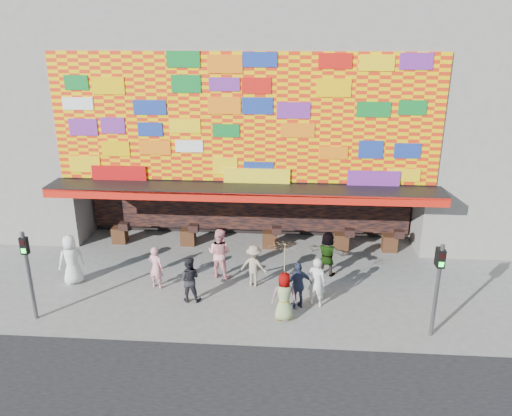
{
  "coord_description": "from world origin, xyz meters",
  "views": [
    {
      "loc": [
        1.87,
        -14.8,
        8.78
      ],
      "look_at": [
        0.61,
        2.0,
        2.69
      ],
      "focal_mm": 35.0,
      "sensor_mm": 36.0,
      "label": 1
    }
  ],
  "objects_px": {
    "parasol": "(285,257)",
    "ped_h": "(317,282)",
    "ped_c": "(189,279)",
    "ped_e": "(298,285)",
    "signal_right": "(438,280)",
    "ped_f": "(327,254)",
    "ped_a": "(71,260)",
    "signal_left": "(28,266)",
    "ped_b": "(156,267)",
    "ped_i": "(220,253)",
    "ped_d": "(254,266)",
    "ped_g": "(284,297)"
  },
  "relations": [
    {
      "from": "ped_f",
      "to": "ped_c",
      "type": "bearing_deg",
      "value": 44.51
    },
    {
      "from": "ped_d",
      "to": "ped_g",
      "type": "bearing_deg",
      "value": 133.41
    },
    {
      "from": "ped_c",
      "to": "ped_f",
      "type": "bearing_deg",
      "value": -155.68
    },
    {
      "from": "ped_c",
      "to": "ped_g",
      "type": "xyz_separation_m",
      "value": [
        3.23,
        -0.93,
        0.01
      ]
    },
    {
      "from": "signal_left",
      "to": "parasol",
      "type": "bearing_deg",
      "value": 3.98
    },
    {
      "from": "ped_d",
      "to": "parasol",
      "type": "xyz_separation_m",
      "value": [
        1.13,
        -2.17,
        1.41
      ]
    },
    {
      "from": "ped_c",
      "to": "ped_i",
      "type": "bearing_deg",
      "value": -114.23
    },
    {
      "from": "ped_c",
      "to": "ped_e",
      "type": "height_order",
      "value": "ped_e"
    },
    {
      "from": "ped_g",
      "to": "ped_h",
      "type": "distance_m",
      "value": 1.42
    },
    {
      "from": "ped_i",
      "to": "signal_left",
      "type": "bearing_deg",
      "value": 49.67
    },
    {
      "from": "ped_g",
      "to": "ped_i",
      "type": "relative_size",
      "value": 0.86
    },
    {
      "from": "signal_left",
      "to": "ped_i",
      "type": "height_order",
      "value": "signal_left"
    },
    {
      "from": "ped_b",
      "to": "parasol",
      "type": "bearing_deg",
      "value": 178.56
    },
    {
      "from": "ped_b",
      "to": "ped_i",
      "type": "bearing_deg",
      "value": -134.74
    },
    {
      "from": "ped_c",
      "to": "ped_h",
      "type": "bearing_deg",
      "value": 179.0
    },
    {
      "from": "ped_d",
      "to": "ped_a",
      "type": "bearing_deg",
      "value": 18.74
    },
    {
      "from": "ped_c",
      "to": "ped_e",
      "type": "relative_size",
      "value": 0.97
    },
    {
      "from": "ped_e",
      "to": "ped_i",
      "type": "relative_size",
      "value": 0.87
    },
    {
      "from": "ped_c",
      "to": "ped_g",
      "type": "relative_size",
      "value": 0.99
    },
    {
      "from": "ped_g",
      "to": "ped_i",
      "type": "xyz_separation_m",
      "value": [
        -2.45,
        2.77,
        0.14
      ]
    },
    {
      "from": "ped_a",
      "to": "ped_c",
      "type": "bearing_deg",
      "value": 131.43
    },
    {
      "from": "ped_a",
      "to": "ped_c",
      "type": "xyz_separation_m",
      "value": [
        4.47,
        -0.92,
        -0.13
      ]
    },
    {
      "from": "ped_d",
      "to": "ped_c",
      "type": "bearing_deg",
      "value": 46.48
    },
    {
      "from": "ped_b",
      "to": "ped_e",
      "type": "distance_m",
      "value": 5.11
    },
    {
      "from": "ped_c",
      "to": "ped_d",
      "type": "height_order",
      "value": "ped_c"
    },
    {
      "from": "parasol",
      "to": "ped_h",
      "type": "bearing_deg",
      "value": 42.08
    },
    {
      "from": "signal_left",
      "to": "ped_a",
      "type": "bearing_deg",
      "value": 84.75
    },
    {
      "from": "ped_b",
      "to": "ped_h",
      "type": "bearing_deg",
      "value": -168.63
    },
    {
      "from": "ped_e",
      "to": "ped_f",
      "type": "distance_m",
      "value": 2.68
    },
    {
      "from": "ped_i",
      "to": "ped_f",
      "type": "bearing_deg",
      "value": -155.26
    },
    {
      "from": "ped_h",
      "to": "ped_i",
      "type": "distance_m",
      "value": 3.95
    },
    {
      "from": "ped_d",
      "to": "ped_h",
      "type": "distance_m",
      "value": 2.5
    },
    {
      "from": "ped_d",
      "to": "signal_left",
      "type": "bearing_deg",
      "value": 37.81
    },
    {
      "from": "ped_c",
      "to": "ped_i",
      "type": "xyz_separation_m",
      "value": [
        0.78,
        1.83,
        0.15
      ]
    },
    {
      "from": "signal_left",
      "to": "signal_right",
      "type": "bearing_deg",
      "value": 0.0
    },
    {
      "from": "signal_right",
      "to": "ped_c",
      "type": "relative_size",
      "value": 1.87
    },
    {
      "from": "ped_c",
      "to": "ped_f",
      "type": "relative_size",
      "value": 0.94
    },
    {
      "from": "ped_d",
      "to": "ped_g",
      "type": "xyz_separation_m",
      "value": [
        1.13,
        -2.17,
        0.04
      ]
    },
    {
      "from": "signal_left",
      "to": "ped_h",
      "type": "height_order",
      "value": "signal_left"
    },
    {
      "from": "signal_left",
      "to": "signal_right",
      "type": "height_order",
      "value": "same"
    },
    {
      "from": "ped_h",
      "to": "ped_b",
      "type": "bearing_deg",
      "value": 11.84
    },
    {
      "from": "ped_c",
      "to": "ped_h",
      "type": "xyz_separation_m",
      "value": [
        4.28,
        0.01,
        0.06
      ]
    },
    {
      "from": "ped_b",
      "to": "ped_i",
      "type": "height_order",
      "value": "ped_i"
    },
    {
      "from": "parasol",
      "to": "ped_e",
      "type": "bearing_deg",
      "value": 59.77
    },
    {
      "from": "ped_h",
      "to": "parasol",
      "type": "relative_size",
      "value": 0.91
    },
    {
      "from": "ped_e",
      "to": "ped_h",
      "type": "bearing_deg",
      "value": 173.36
    },
    {
      "from": "signal_right",
      "to": "ped_f",
      "type": "height_order",
      "value": "signal_right"
    },
    {
      "from": "ped_a",
      "to": "signal_right",
      "type": "bearing_deg",
      "value": 131.89
    },
    {
      "from": "signal_right",
      "to": "ped_g",
      "type": "distance_m",
      "value": 4.63
    },
    {
      "from": "ped_e",
      "to": "ped_g",
      "type": "bearing_deg",
      "value": 35.94
    }
  ]
}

